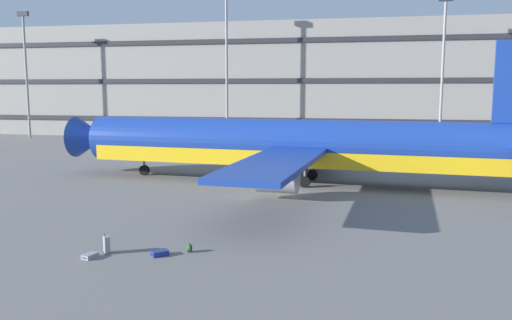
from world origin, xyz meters
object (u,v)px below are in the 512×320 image
at_px(airliner, 297,146).
at_px(suitcase_large, 107,244).
at_px(backpack_red, 189,248).
at_px(suitcase_laid_flat, 160,253).
at_px(suitcase_upright, 90,256).

relative_size(airliner, suitcase_large, 45.19).
relative_size(suitcase_large, backpack_red, 2.07).
bearing_deg(backpack_red, suitcase_laid_flat, -147.18).
xyz_separation_m(airliner, backpack_red, (-2.79, -19.23, -2.90)).
distance_m(suitcase_large, backpack_red, 3.89).
distance_m(airliner, suitcase_laid_flat, 20.60).
distance_m(airliner, suitcase_upright, 22.30).
distance_m(suitcase_laid_flat, backpack_red, 1.40).
bearing_deg(suitcase_large, suitcase_laid_flat, 3.71).
bearing_deg(suitcase_upright, airliner, 71.59).
height_order(airliner, suitcase_upright, airliner).
distance_m(suitcase_laid_flat, suitcase_upright, 3.17).
xyz_separation_m(airliner, suitcase_upright, (-6.98, -20.96, -2.99)).
bearing_deg(backpack_red, airliner, 81.75).
xyz_separation_m(airliner, suitcase_laid_flat, (-3.97, -19.99, -2.97)).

